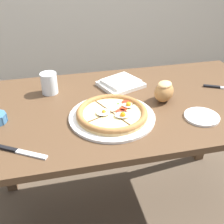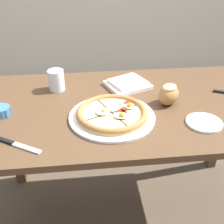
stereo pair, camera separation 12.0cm
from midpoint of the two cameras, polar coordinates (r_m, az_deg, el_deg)
The scene contains 9 objects.
ground_plane at distance 1.83m, azimuth 4.90°, elevation -19.44°, with size 12.00×12.00×0.00m, color brown.
dining_table at distance 1.38m, azimuth 6.12°, elevation -2.12°, with size 1.45×0.78×0.76m.
pizza at distance 1.20m, azimuth 2.88°, elevation -0.52°, with size 0.37×0.37×0.05m.
ramekin_bowl at distance 1.29m, azimuth -19.23°, elevation 0.13°, with size 0.09×0.09×0.04m.
napkin_folded at distance 1.47m, azimuth 5.54°, elevation 5.63°, with size 0.26×0.24×0.04m.
bread_piece_mid at distance 1.33m, azimuth 13.98°, elevation 3.51°, with size 0.14×0.14×0.10m.
knife_main at distance 1.10m, azimuth -15.89°, elevation -6.50°, with size 0.19×0.12×0.01m.
water_glass at distance 1.44m, azimuth -8.90°, elevation 6.11°, with size 0.08×0.08×0.11m.
side_saucer at distance 1.25m, azimuth 20.84°, elevation -2.11°, with size 0.15×0.15×0.01m.
Camera 2 is at (-0.21, -1.13, 1.42)m, focal length 45.00 mm.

